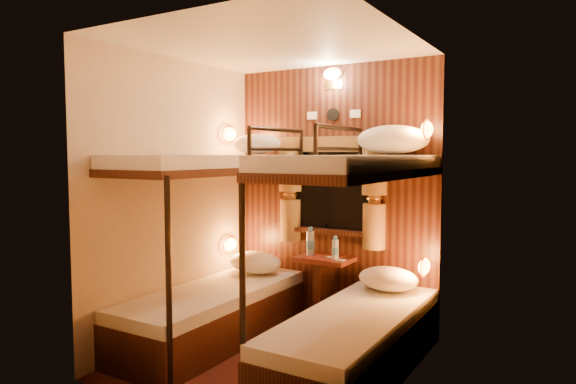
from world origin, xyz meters
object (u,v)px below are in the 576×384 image
Objects in this scene: bunk_left at (214,276)px; bottle_left at (310,244)px; table at (324,282)px; bunk_right at (356,298)px; bottle_right at (335,250)px.

bunk_left reaches higher than bottle_left.
bottle_left is (-0.14, -0.02, 0.35)m from table.
bottle_right is at bearing 125.26° from bunk_right.
bottle_left is at bearing -173.16° from table.
bottle_right is at bearing 42.26° from bunk_left.
bunk_right is 1.11m from bottle_left.
bunk_right is at bearing -44.32° from bottle_left.
bunk_right is at bearing 0.00° from bunk_left.
bottle_left reaches higher than bottle_right.
bottle_left is 0.28m from bottle_right.
bunk_right is 8.81× the size of bottle_right.
table is 3.04× the size of bottle_right.
bunk_right reaches higher than table.
bottle_left is at bearing 135.68° from bunk_right.
bottle_right is (-0.51, 0.72, 0.18)m from bunk_right.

